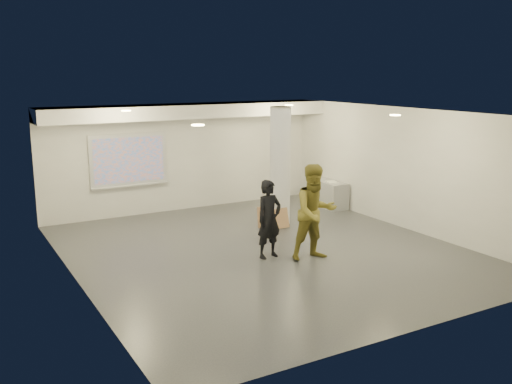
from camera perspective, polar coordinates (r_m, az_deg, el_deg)
floor at (r=12.55m, az=0.91°, el=-5.92°), size 8.00×9.00×0.01m
ceiling at (r=11.97m, az=0.96°, el=7.87°), size 8.00×9.00×0.01m
wall_back at (r=16.15m, az=-7.22°, el=3.51°), size 8.00×0.01×3.00m
wall_front at (r=8.71m, az=16.19°, el=-4.24°), size 8.00×0.01×3.00m
wall_left at (r=10.75m, az=-17.76°, el=-1.28°), size 0.01×9.00×3.00m
wall_right at (r=14.59m, az=14.60°, el=2.30°), size 0.01×9.00×3.00m
soffit_band at (r=15.51m, az=-6.56°, el=8.08°), size 8.00×1.10×0.36m
downlight_nw at (r=13.38m, az=-12.86°, el=7.93°), size 0.22×0.22×0.02m
downlight_ne at (r=15.25m, az=3.32°, el=8.67°), size 0.22×0.22×0.02m
downlight_sw at (r=9.64m, az=-5.83°, el=6.68°), size 0.22×0.22×0.02m
downlight_se at (r=12.10m, az=13.75°, el=7.48°), size 0.22×0.22×0.02m
column at (r=14.45m, az=2.43°, el=2.59°), size 0.52×0.52×3.00m
projection_screen at (r=15.58m, az=-12.61°, el=3.10°), size 2.10×0.13×1.42m
credenza at (r=16.62m, az=7.27°, el=-0.19°), size 0.60×1.32×0.75m
papers_stack at (r=16.41m, az=7.57°, el=1.02°), size 0.36×0.41×0.02m
cardboard_back at (r=14.42m, az=0.98°, el=-2.44°), size 0.49×0.14×0.53m
cardboard_front at (r=14.28m, az=2.44°, el=-2.65°), size 0.46×0.18×0.50m
woman at (r=11.93m, az=1.32°, el=-2.73°), size 0.66×0.48×1.66m
man at (r=11.84m, az=5.93°, el=-2.03°), size 1.05×0.85×2.01m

